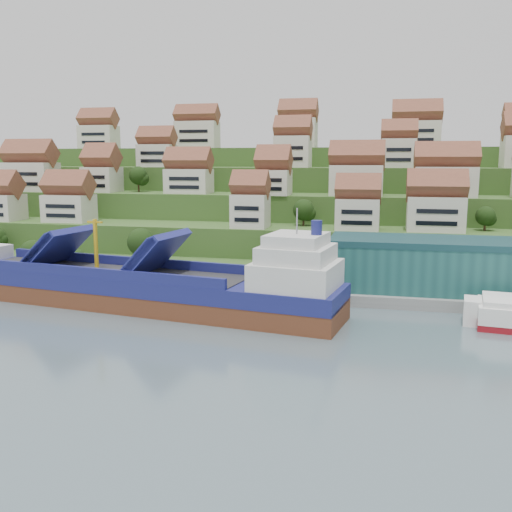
# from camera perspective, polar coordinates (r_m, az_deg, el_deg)

# --- Properties ---
(ground) EXTENTS (300.00, 300.00, 0.00)m
(ground) POSITION_cam_1_polar(r_m,az_deg,el_deg) (105.81, -5.48, -5.37)
(ground) COLOR slate
(ground) RESTS_ON ground
(quay) EXTENTS (180.00, 14.00, 2.20)m
(quay) POSITION_cam_1_polar(r_m,az_deg,el_deg) (115.54, 6.39, -3.54)
(quay) COLOR gray
(quay) RESTS_ON ground
(hillside) EXTENTS (260.00, 128.00, 31.00)m
(hillside) POSITION_cam_1_polar(r_m,az_deg,el_deg) (203.71, 3.80, 4.92)
(hillside) COLOR #2D4C1E
(hillside) RESTS_ON ground
(hillside_village) EXTENTS (155.17, 62.57, 29.25)m
(hillside_village) POSITION_cam_1_polar(r_m,az_deg,el_deg) (161.09, 3.42, 8.68)
(hillside_village) COLOR silver
(hillside_village) RESTS_ON ground
(hillside_trees) EXTENTS (134.31, 62.29, 29.45)m
(hillside_trees) POSITION_cam_1_polar(r_m,az_deg,el_deg) (144.53, -6.74, 4.09)
(hillside_trees) COLOR #1E3913
(hillside_trees) RESTS_ON ground
(warehouse) EXTENTS (60.00, 15.00, 10.00)m
(warehouse) POSITION_cam_1_polar(r_m,az_deg,el_deg) (117.13, 22.30, -0.98)
(warehouse) COLOR #205755
(warehouse) RESTS_ON quay
(flagpole) EXTENTS (1.28, 0.16, 8.00)m
(flagpole) POSITION_cam_1_polar(r_m,az_deg,el_deg) (109.73, 5.16, -1.13)
(flagpole) COLOR gray
(flagpole) RESTS_ON quay
(cargo_ship) EXTENTS (87.90, 26.03, 19.38)m
(cargo_ship) POSITION_cam_1_polar(r_m,az_deg,el_deg) (110.32, -12.68, -3.01)
(cargo_ship) COLOR brown
(cargo_ship) RESTS_ON ground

